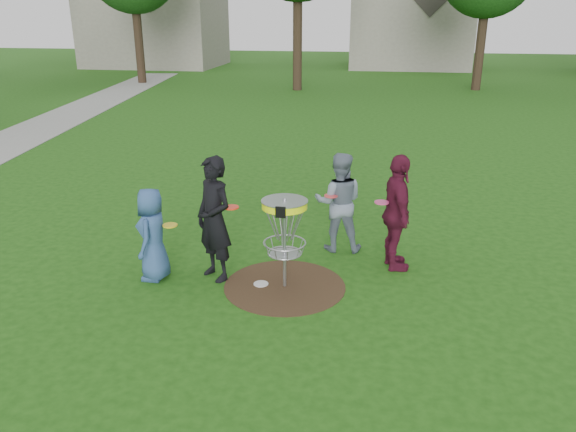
% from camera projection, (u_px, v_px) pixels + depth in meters
% --- Properties ---
extents(ground, '(100.00, 100.00, 0.00)m').
position_uv_depth(ground, '(285.00, 286.00, 8.30)').
color(ground, '#19470F').
rests_on(ground, ground).
extents(dirt_patch, '(1.80, 1.80, 0.01)m').
position_uv_depth(dirt_patch, '(285.00, 286.00, 8.30)').
color(dirt_patch, '#47331E').
rests_on(dirt_patch, ground).
extents(concrete_path, '(7.75, 39.92, 0.02)m').
position_uv_depth(concrete_path, '(8.00, 143.00, 17.22)').
color(concrete_path, '#9E9E99').
rests_on(concrete_path, ground).
extents(player_blue, '(0.48, 0.71, 1.42)m').
position_uv_depth(player_blue, '(153.00, 234.00, 8.33)').
color(player_blue, '#2D4D7E').
rests_on(player_blue, ground).
extents(player_black, '(0.82, 0.78, 1.89)m').
position_uv_depth(player_black, '(214.00, 219.00, 8.26)').
color(player_black, black).
rests_on(player_black, ground).
extents(player_grey, '(0.86, 0.69, 1.68)m').
position_uv_depth(player_grey, '(339.00, 202.00, 9.31)').
color(player_grey, slate).
rests_on(player_grey, ground).
extents(player_maroon, '(0.67, 1.15, 1.83)m').
position_uv_depth(player_maroon, '(397.00, 213.00, 8.59)').
color(player_maroon, '#541329').
rests_on(player_maroon, ground).
extents(disc_on_grass, '(0.22, 0.22, 0.02)m').
position_uv_depth(disc_on_grass, '(261.00, 284.00, 8.35)').
color(disc_on_grass, silver).
rests_on(disc_on_grass, ground).
extents(disc_golf_basket, '(0.66, 0.67, 1.38)m').
position_uv_depth(disc_golf_basket, '(285.00, 222.00, 7.95)').
color(disc_golf_basket, '#9EA0A5').
rests_on(disc_golf_basket, ground).
extents(held_discs, '(3.27, 1.50, 0.31)m').
position_uv_depth(held_discs, '(280.00, 207.00, 8.45)').
color(held_discs, yellow).
rests_on(held_discs, ground).
extents(house_row, '(44.50, 10.65, 11.62)m').
position_uv_depth(house_row, '(441.00, 5.00, 36.76)').
color(house_row, gray).
rests_on(house_row, ground).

